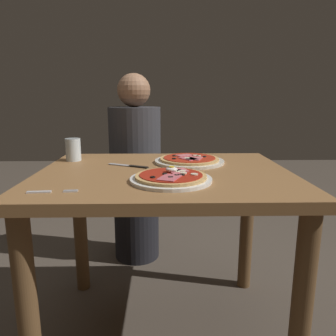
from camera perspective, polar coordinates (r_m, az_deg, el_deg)
ground_plane at (r=1.66m, az=-0.57°, el=-26.58°), size 8.00×8.00×0.00m
dining_table at (r=1.35m, az=-0.63°, el=-5.84°), size 1.02×0.82×0.75m
pizza_foreground at (r=1.16m, az=0.54°, el=-1.72°), size 0.29×0.29×0.05m
pizza_across_left at (r=1.48m, az=3.78°, el=1.38°), size 0.32×0.32×0.03m
water_glass_near at (r=1.59m, az=-16.32°, el=2.90°), size 0.07×0.07×0.10m
fork at (r=1.09m, az=-20.32°, el=-3.93°), size 0.16×0.03×0.00m
knife at (r=1.41m, az=-6.58°, el=0.37°), size 0.18×0.10×0.01m
diner_person at (r=2.07m, az=-5.72°, el=-1.06°), size 0.32×0.32×1.18m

